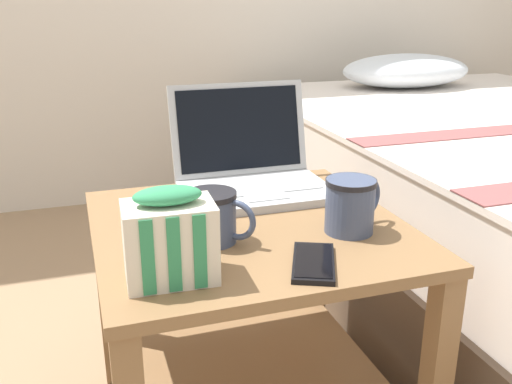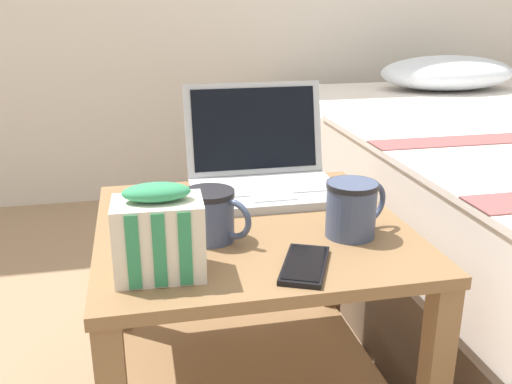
{
  "view_description": "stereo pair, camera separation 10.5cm",
  "coord_description": "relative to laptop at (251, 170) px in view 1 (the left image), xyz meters",
  "views": [
    {
      "loc": [
        -0.31,
        -0.98,
        0.91
      ],
      "look_at": [
        0.0,
        -0.04,
        0.57
      ],
      "focal_mm": 40.0,
      "sensor_mm": 36.0,
      "label": 1
    },
    {
      "loc": [
        -0.21,
        -1.01,
        0.91
      ],
      "look_at": [
        0.0,
        -0.04,
        0.57
      ],
      "focal_mm": 40.0,
      "sensor_mm": 36.0,
      "label": 2
    }
  ],
  "objects": [
    {
      "name": "bedside_table",
      "position": [
        -0.07,
        -0.19,
        -0.22
      ],
      "size": [
        0.59,
        0.59,
        0.49
      ],
      "color": "olive",
      "rests_on": "ground_plane"
    },
    {
      "name": "snack_bag",
      "position": [
        -0.25,
        -0.37,
        0.02
      ],
      "size": [
        0.14,
        0.1,
        0.15
      ],
      "color": "silver",
      "rests_on": "bedside_table"
    },
    {
      "name": "cell_phone",
      "position": [
        -0.02,
        -0.4,
        -0.04
      ],
      "size": [
        0.12,
        0.16,
        0.01
      ],
      "color": "black",
      "rests_on": "bedside_table"
    },
    {
      "name": "laptop",
      "position": [
        0.0,
        0.0,
        0.0
      ],
      "size": [
        0.33,
        0.28,
        0.23
      ],
      "color": "#B7BABC",
      "rests_on": "bedside_table"
    },
    {
      "name": "mug_front_right",
      "position": [
        0.1,
        -0.29,
        0.01
      ],
      "size": [
        0.13,
        0.09,
        0.1
      ],
      "color": "#3F4C6B",
      "rests_on": "bedside_table"
    },
    {
      "name": "mug_front_left",
      "position": [
        -0.15,
        -0.26,
        0.01
      ],
      "size": [
        0.11,
        0.11,
        0.09
      ],
      "color": "#3F4C6B",
      "rests_on": "bedside_table"
    }
  ]
}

